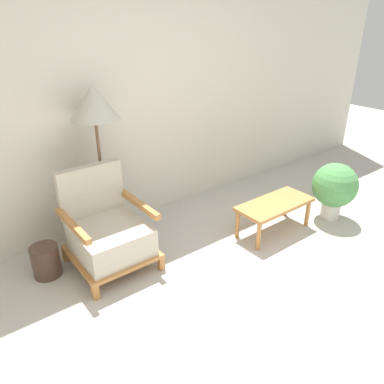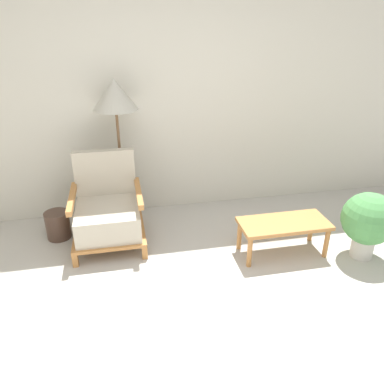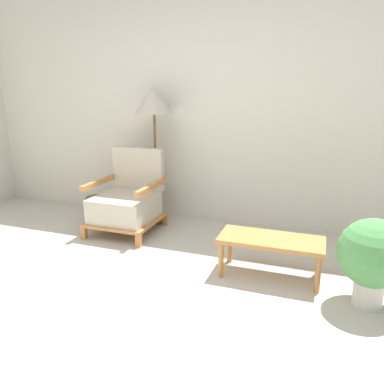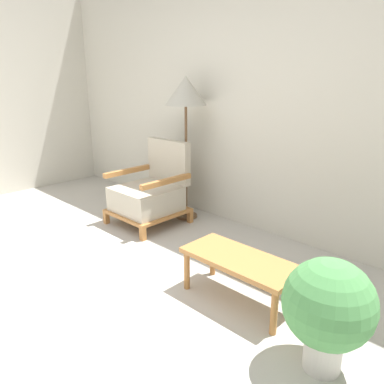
% 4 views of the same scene
% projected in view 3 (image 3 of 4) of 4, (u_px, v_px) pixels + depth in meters
% --- Properties ---
extents(ground_plane, '(14.00, 14.00, 0.00)m').
position_uv_depth(ground_plane, '(101.00, 336.00, 2.30)').
color(ground_plane, '#B7B2A8').
extents(wall_back, '(8.00, 0.06, 2.70)m').
position_uv_depth(wall_back, '(212.00, 101.00, 4.06)').
color(wall_back, beige).
rests_on(wall_back, ground_plane).
extents(armchair, '(0.67, 0.70, 0.86)m').
position_uv_depth(armchair, '(127.00, 201.00, 3.96)').
color(armchair, '#B2753D').
rests_on(armchair, ground_plane).
extents(floor_lamp, '(0.43, 0.43, 1.52)m').
position_uv_depth(floor_lamp, '(154.00, 104.00, 3.98)').
color(floor_lamp, brown).
rests_on(floor_lamp, ground_plane).
extents(coffee_table, '(0.82, 0.37, 0.33)m').
position_uv_depth(coffee_table, '(271.00, 243.00, 2.98)').
color(coffee_table, '#B2753D').
rests_on(coffee_table, ground_plane).
extents(vase, '(0.24, 0.24, 0.28)m').
position_uv_depth(vase, '(97.00, 208.00, 4.33)').
color(vase, '#473328').
rests_on(vase, ground_plane).
extents(potted_plant, '(0.48, 0.48, 0.64)m').
position_uv_depth(potted_plant, '(373.00, 256.00, 2.54)').
color(potted_plant, beige).
rests_on(potted_plant, ground_plane).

